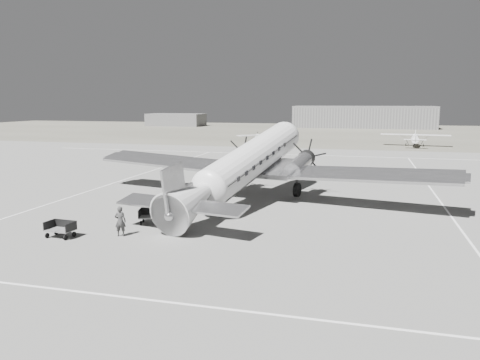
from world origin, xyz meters
name	(u,v)px	position (x,y,z in m)	size (l,w,h in m)	color
ground	(272,220)	(0.00, 0.00, 0.00)	(260.00, 260.00, 0.00)	slate
taxi_line_near	(203,306)	(0.00, -14.00, 0.01)	(60.00, 0.15, 0.01)	silver
taxi_line_right	(463,233)	(12.00, 0.00, 0.01)	(0.15, 80.00, 0.01)	silver
taxi_line_left	(111,184)	(-18.00, 10.00, 0.01)	(0.15, 60.00, 0.01)	silver
taxi_line_horizon	(323,156)	(0.00, 40.00, 0.01)	(90.00, 0.15, 0.01)	silver
grass_infield	(342,132)	(0.00, 95.00, 0.00)	(260.00, 90.00, 0.01)	#646154
hangar_main	(363,117)	(5.00, 120.00, 3.30)	(42.00, 14.00, 6.60)	slate
shed_secondary	(176,120)	(-55.00, 115.00, 2.00)	(18.00, 10.00, 4.00)	#5A5A5A
dc3_airliner	(247,166)	(-2.99, 4.82, 3.02)	(31.66, 21.97, 6.03)	#B7B7B9
light_plane_left	(267,139)	(-11.42, 53.55, 1.17)	(11.31, 9.17, 2.35)	silver
light_plane_right	(415,139)	(14.57, 58.91, 1.25)	(12.03, 9.76, 2.50)	silver
baggage_cart_near	(152,216)	(-7.43, -2.94, 0.51)	(1.79, 1.26, 1.01)	#5A5A5A
baggage_cart_far	(60,229)	(-11.36, -7.20, 0.49)	(1.72, 1.22, 0.97)	#5A5A5A
ground_crew	(120,221)	(-8.04, -6.02, 0.92)	(0.67, 0.44, 1.83)	#313131
ramp_agent	(173,205)	(-6.95, -0.56, 0.78)	(0.75, 0.59, 1.55)	#A8A8A6
passenger	(190,199)	(-6.54, 1.54, 0.85)	(0.83, 0.54, 1.70)	silver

